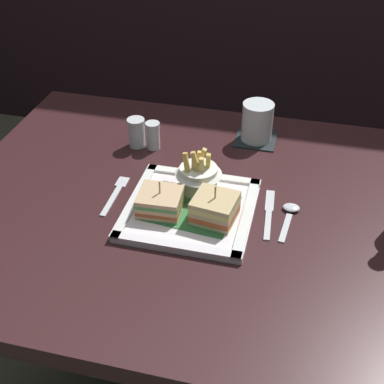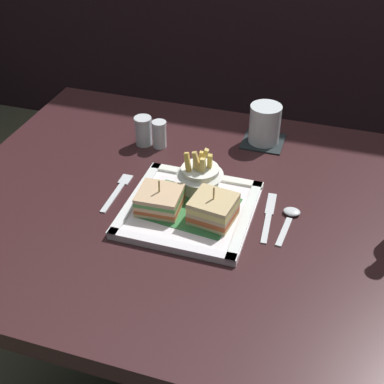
{
  "view_description": "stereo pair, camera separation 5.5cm",
  "coord_description": "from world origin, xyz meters",
  "px_view_note": "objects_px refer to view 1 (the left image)",
  "views": [
    {
      "loc": [
        0.2,
        -0.85,
        1.41
      ],
      "look_at": [
        -0.0,
        -0.02,
        0.77
      ],
      "focal_mm": 49.12,
      "sensor_mm": 36.0,
      "label": 1
    },
    {
      "loc": [
        0.26,
        -0.83,
        1.41
      ],
      "look_at": [
        -0.0,
        -0.02,
        0.77
      ],
      "focal_mm": 49.12,
      "sensor_mm": 36.0,
      "label": 2
    }
  ],
  "objects_px": {
    "dining_table": "(194,238)",
    "pepper_shaker": "(153,137)",
    "fries_cup": "(197,174)",
    "fork": "(116,193)",
    "knife": "(269,212)",
    "sandwich_half_right": "(215,208)",
    "sandwich_half_left": "(160,201)",
    "square_plate": "(190,210)",
    "water_glass": "(257,124)",
    "spoon": "(290,212)",
    "salt_shaker": "(137,134)"
  },
  "relations": [
    {
      "from": "dining_table",
      "to": "square_plate",
      "type": "distance_m",
      "value": 0.11
    },
    {
      "from": "square_plate",
      "to": "fries_cup",
      "type": "distance_m",
      "value": 0.08
    },
    {
      "from": "sandwich_half_left",
      "to": "square_plate",
      "type": "bearing_deg",
      "value": 18.88
    },
    {
      "from": "square_plate",
      "to": "knife",
      "type": "height_order",
      "value": "square_plate"
    },
    {
      "from": "fork",
      "to": "dining_table",
      "type": "bearing_deg",
      "value": 3.06
    },
    {
      "from": "fork",
      "to": "knife",
      "type": "bearing_deg",
      "value": 2.62
    },
    {
      "from": "sandwich_half_left",
      "to": "knife",
      "type": "bearing_deg",
      "value": 14.94
    },
    {
      "from": "knife",
      "to": "dining_table",
      "type": "bearing_deg",
      "value": -177.86
    },
    {
      "from": "water_glass",
      "to": "spoon",
      "type": "relative_size",
      "value": 0.79
    },
    {
      "from": "dining_table",
      "to": "salt_shaker",
      "type": "xyz_separation_m",
      "value": [
        -0.19,
        0.19,
        0.13
      ]
    },
    {
      "from": "fork",
      "to": "square_plate",
      "type": "bearing_deg",
      "value": -7.75
    },
    {
      "from": "square_plate",
      "to": "sandwich_half_right",
      "type": "bearing_deg",
      "value": -18.88
    },
    {
      "from": "salt_shaker",
      "to": "sandwich_half_left",
      "type": "bearing_deg",
      "value": -61.38
    },
    {
      "from": "knife",
      "to": "square_plate",
      "type": "bearing_deg",
      "value": -166.5
    },
    {
      "from": "square_plate",
      "to": "water_glass",
      "type": "distance_m",
      "value": 0.33
    },
    {
      "from": "fork",
      "to": "salt_shaker",
      "type": "relative_size",
      "value": 1.93
    },
    {
      "from": "sandwich_half_right",
      "to": "spoon",
      "type": "relative_size",
      "value": 0.77
    },
    {
      "from": "spoon",
      "to": "fries_cup",
      "type": "bearing_deg",
      "value": 172.32
    },
    {
      "from": "fork",
      "to": "spoon",
      "type": "relative_size",
      "value": 1.16
    },
    {
      "from": "knife",
      "to": "fries_cup",
      "type": "bearing_deg",
      "value": 169.07
    },
    {
      "from": "fork",
      "to": "pepper_shaker",
      "type": "height_order",
      "value": "pepper_shaker"
    },
    {
      "from": "fries_cup",
      "to": "pepper_shaker",
      "type": "bearing_deg",
      "value": 133.59
    },
    {
      "from": "sandwich_half_left",
      "to": "salt_shaker",
      "type": "height_order",
      "value": "sandwich_half_left"
    },
    {
      "from": "dining_table",
      "to": "water_glass",
      "type": "height_order",
      "value": "water_glass"
    },
    {
      "from": "fries_cup",
      "to": "fork",
      "type": "bearing_deg",
      "value": -164.84
    },
    {
      "from": "dining_table",
      "to": "sandwich_half_right",
      "type": "xyz_separation_m",
      "value": [
        0.05,
        -0.05,
        0.14
      ]
    },
    {
      "from": "pepper_shaker",
      "to": "salt_shaker",
      "type": "bearing_deg",
      "value": -180.0
    },
    {
      "from": "water_glass",
      "to": "salt_shaker",
      "type": "bearing_deg",
      "value": -160.83
    },
    {
      "from": "sandwich_half_left",
      "to": "salt_shaker",
      "type": "bearing_deg",
      "value": 118.62
    },
    {
      "from": "fork",
      "to": "salt_shaker",
      "type": "xyz_separation_m",
      "value": [
        -0.02,
        0.2,
        0.03
      ]
    },
    {
      "from": "sandwich_half_left",
      "to": "water_glass",
      "type": "relative_size",
      "value": 0.95
    },
    {
      "from": "fries_cup",
      "to": "fork",
      "type": "relative_size",
      "value": 0.72
    },
    {
      "from": "sandwich_half_right",
      "to": "pepper_shaker",
      "type": "relative_size",
      "value": 1.36
    },
    {
      "from": "dining_table",
      "to": "knife",
      "type": "bearing_deg",
      "value": 2.14
    },
    {
      "from": "pepper_shaker",
      "to": "square_plate",
      "type": "bearing_deg",
      "value": -56.61
    },
    {
      "from": "knife",
      "to": "spoon",
      "type": "height_order",
      "value": "spoon"
    },
    {
      "from": "sandwich_half_right",
      "to": "dining_table",
      "type": "bearing_deg",
      "value": 136.31
    },
    {
      "from": "spoon",
      "to": "sandwich_half_right",
      "type": "bearing_deg",
      "value": -157.21
    },
    {
      "from": "sandwich_half_right",
      "to": "knife",
      "type": "height_order",
      "value": "sandwich_half_right"
    },
    {
      "from": "knife",
      "to": "spoon",
      "type": "xyz_separation_m",
      "value": [
        0.04,
        0.0,
        0.0
      ]
    },
    {
      "from": "fries_cup",
      "to": "spoon",
      "type": "distance_m",
      "value": 0.21
    },
    {
      "from": "dining_table",
      "to": "water_glass",
      "type": "xyz_separation_m",
      "value": [
        0.09,
        0.29,
        0.14
      ]
    },
    {
      "from": "sandwich_half_right",
      "to": "pepper_shaker",
      "type": "height_order",
      "value": "sandwich_half_right"
    },
    {
      "from": "dining_table",
      "to": "pepper_shaker",
      "type": "distance_m",
      "value": 0.27
    },
    {
      "from": "spoon",
      "to": "sandwich_half_left",
      "type": "bearing_deg",
      "value": -166.69
    },
    {
      "from": "dining_table",
      "to": "fork",
      "type": "bearing_deg",
      "value": -176.94
    },
    {
      "from": "sandwich_half_right",
      "to": "spoon",
      "type": "bearing_deg",
      "value": 22.79
    },
    {
      "from": "fries_cup",
      "to": "pepper_shaker",
      "type": "height_order",
      "value": "fries_cup"
    },
    {
      "from": "sandwich_half_right",
      "to": "pepper_shaker",
      "type": "bearing_deg",
      "value": 130.03
    },
    {
      "from": "salt_shaker",
      "to": "square_plate",
      "type": "bearing_deg",
      "value": -49.74
    }
  ]
}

